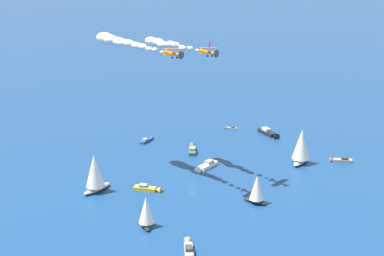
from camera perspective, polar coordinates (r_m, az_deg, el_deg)
ground_plane at (r=172.82m, az=0.09°, el=-6.11°), size 2000.00×2000.00×0.00m
motorboat_far_port at (r=219.23m, az=8.02°, el=-0.54°), size 7.88×10.72×3.14m
sailboat_far_stbd at (r=169.85m, az=-10.04°, el=-4.58°), size 10.84×6.53×13.59m
motorboat_inshore at (r=170.45m, az=-4.53°, el=-6.29°), size 4.48×8.78×2.47m
motorboat_offshore at (r=198.21m, az=15.10°, el=-3.24°), size 4.85×7.88×2.24m
motorboat_trailing at (r=139.62m, az=-0.37°, el=-12.31°), size 8.03×6.27×2.38m
motorboat_ahead at (r=200.88m, az=0.04°, el=-2.21°), size 9.50×6.83×2.76m
sailboat_mid_cluster at (r=191.64m, az=11.28°, el=-1.86°), size 10.88×6.15×13.90m
sailboat_outer_ring_a at (r=161.74m, az=6.73°, el=-6.33°), size 4.34×7.66×9.78m
motorboat_outer_ring_c at (r=211.24m, az=-4.66°, el=-1.26°), size 6.95×1.91×2.01m
motorboat_outer_ring_d at (r=225.13m, az=3.99°, el=0.00°), size 2.57×5.14×1.44m
sailboat_outer_ring_e at (r=148.61m, az=-4.78°, el=-8.63°), size 7.13×6.61×9.82m
motorboat_outer_ring_f at (r=185.95m, az=1.43°, el=-3.99°), size 10.20×4.05×2.88m
biplane_lead at (r=163.96m, az=1.77°, el=7.91°), size 7.45×7.09×3.65m
wingwalker_lead at (r=163.77m, az=1.85°, el=8.67°), size 0.91×0.34×1.78m
smoke_trail_lead at (r=179.22m, az=-3.15°, el=8.77°), size 9.23×24.50×3.45m
biplane_wingman at (r=156.27m, az=-1.91°, el=7.76°), size 7.45×7.09×3.65m
wingwalker_wingman at (r=156.06m, az=-1.83°, el=8.56°), size 0.91×0.34×1.78m
smoke_trail_wingman at (r=176.47m, az=-7.83°, el=8.94°), size 11.58×31.80×4.34m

